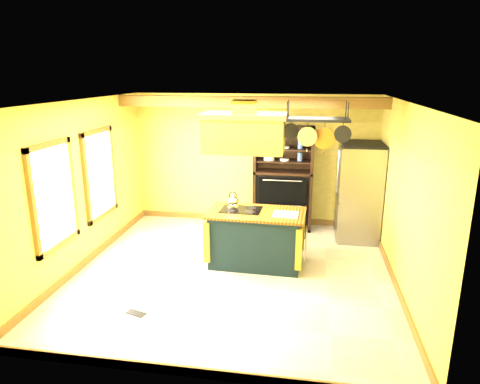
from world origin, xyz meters
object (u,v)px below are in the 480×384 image
(hutch, at_px, (283,188))
(kitchen_island, at_px, (256,237))
(range_hood, at_px, (244,131))
(pot_rack, at_px, (317,125))
(refrigerator, at_px, (358,194))

(hutch, bearing_deg, kitchen_island, -99.59)
(kitchen_island, height_order, hutch, hutch)
(range_hood, distance_m, pot_rack, 1.11)
(hutch, bearing_deg, refrigerator, -14.37)
(range_hood, xyz_separation_m, pot_rack, (1.10, 0.00, 0.11))
(range_hood, bearing_deg, hutch, 74.70)
(kitchen_island, xyz_separation_m, range_hood, (-0.20, -0.00, 1.76))
(kitchen_island, height_order, refrigerator, refrigerator)
(range_hood, height_order, refrigerator, range_hood)
(refrigerator, bearing_deg, pot_rack, -119.95)
(kitchen_island, xyz_separation_m, pot_rack, (0.91, 0.00, 1.87))
(range_hood, xyz_separation_m, hutch, (0.52, 1.89, -1.41))
(kitchen_island, bearing_deg, hutch, 82.42)
(kitchen_island, height_order, range_hood, range_hood)
(pot_rack, bearing_deg, range_hood, -179.86)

